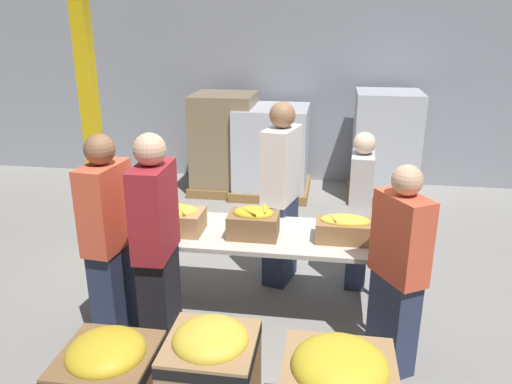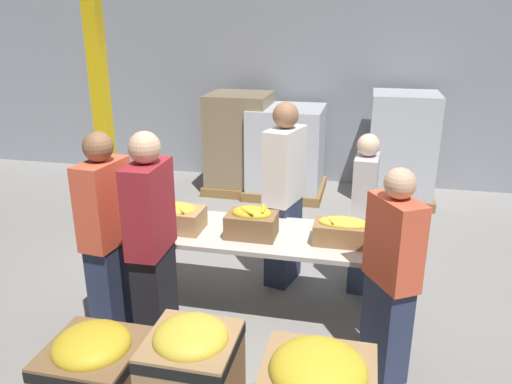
{
  "view_description": "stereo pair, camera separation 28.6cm",
  "coord_description": "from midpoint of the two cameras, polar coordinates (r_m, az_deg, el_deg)",
  "views": [
    {
      "loc": [
        0.55,
        -3.9,
        2.49
      ],
      "look_at": [
        -0.06,
        0.13,
        1.08
      ],
      "focal_mm": 35.0,
      "sensor_mm": 36.0,
      "label": 1
    },
    {
      "loc": [
        0.83,
        -3.85,
        2.49
      ],
      "look_at": [
        -0.06,
        0.13,
        1.08
      ],
      "focal_mm": 35.0,
      "sensor_mm": 36.0,
      "label": 2
    }
  ],
  "objects": [
    {
      "name": "ground_plane",
      "position": [
        4.66,
        2.25,
        -13.21
      ],
      "size": [
        30.0,
        30.0,
        0.0
      ],
      "primitive_type": "plane",
      "color": "gray"
    },
    {
      "name": "wall_back",
      "position": [
        7.89,
        7.95,
        15.42
      ],
      "size": [
        16.0,
        0.08,
        4.0
      ],
      "color": "#9399A3",
      "rests_on": "ground_plane"
    },
    {
      "name": "sorting_table",
      "position": [
        4.32,
        2.37,
        -5.33
      ],
      "size": [
        2.22,
        0.79,
        0.76
      ],
      "color": "beige",
      "rests_on": "ground_plane"
    },
    {
      "name": "banana_box_0",
      "position": [
        4.35,
        -7.34,
        -2.8
      ],
      "size": [
        0.48,
        0.31,
        0.24
      ],
      "color": "tan",
      "rests_on": "sorting_table"
    },
    {
      "name": "banana_box_1",
      "position": [
        4.18,
        1.46,
        -3.42
      ],
      "size": [
        0.42,
        0.28,
        0.28
      ],
      "color": "olive",
      "rests_on": "sorting_table"
    },
    {
      "name": "banana_box_2",
      "position": [
        4.15,
        11.88,
        -4.36
      ],
      "size": [
        0.47,
        0.26,
        0.22
      ],
      "color": "olive",
      "rests_on": "sorting_table"
    },
    {
      "name": "volunteer_0",
      "position": [
        4.09,
        -14.67,
        -5.18
      ],
      "size": [
        0.28,
        0.48,
        1.71
      ],
      "rotation": [
        0.0,
        0.0,
        1.46
      ],
      "color": "#2D3856",
      "rests_on": "ground_plane"
    },
    {
      "name": "volunteer_1",
      "position": [
        4.81,
        13.83,
        -2.53
      ],
      "size": [
        0.23,
        0.42,
        1.53
      ],
      "rotation": [
        0.0,
        0.0,
        -1.63
      ],
      "color": "#2D3856",
      "rests_on": "ground_plane"
    },
    {
      "name": "volunteer_2",
      "position": [
        4.77,
        4.95,
        -0.55
      ],
      "size": [
        0.35,
        0.53,
        1.79
      ],
      "rotation": [
        0.0,
        0.0,
        -1.83
      ],
      "color": "#2D3856",
      "rests_on": "ground_plane"
    },
    {
      "name": "volunteer_3",
      "position": [
        3.69,
        17.33,
        -9.34
      ],
      "size": [
        0.4,
        0.47,
        1.58
      ],
      "rotation": [
        0.0,
        0.0,
        2.12
      ],
      "color": "#2D3856",
      "rests_on": "ground_plane"
    },
    {
      "name": "volunteer_4",
      "position": [
        3.85,
        -9.73,
        -6.07
      ],
      "size": [
        0.25,
        0.48,
        1.75
      ],
      "rotation": [
        0.0,
        0.0,
        1.6
      ],
      "color": "black",
      "rests_on": "ground_plane"
    },
    {
      "name": "donation_bin_0",
      "position": [
        3.45,
        -15.47,
        -19.61
      ],
      "size": [
        0.57,
        0.57,
        0.69
      ],
      "color": "olive",
      "rests_on": "ground_plane"
    },
    {
      "name": "donation_bin_1",
      "position": [
        3.19,
        -4.5,
        -20.73
      ],
      "size": [
        0.52,
        0.52,
        0.85
      ],
      "color": "tan",
      "rests_on": "ground_plane"
    },
    {
      "name": "support_pillar",
      "position": [
        5.58,
        -16.21,
        13.37
      ],
      "size": [
        0.15,
        0.15,
        4.0
      ],
      "color": "yellow",
      "rests_on": "ground_plane"
    },
    {
      "name": "pallet_stack_0",
      "position": [
        7.4,
        17.38,
        4.74
      ],
      "size": [
        0.97,
        0.97,
        1.54
      ],
      "color": "olive",
      "rests_on": "ground_plane"
    },
    {
      "name": "pallet_stack_1",
      "position": [
        7.52,
        -0.77,
        5.56
      ],
      "size": [
        0.97,
        0.97,
        1.47
      ],
      "color": "olive",
      "rests_on": "ground_plane"
    },
    {
      "name": "pallet_stack_2",
      "position": [
        7.41,
        4.63,
        4.61
      ],
      "size": [
        1.13,
        1.13,
        1.3
      ],
      "color": "olive",
      "rests_on": "ground_plane"
    }
  ]
}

